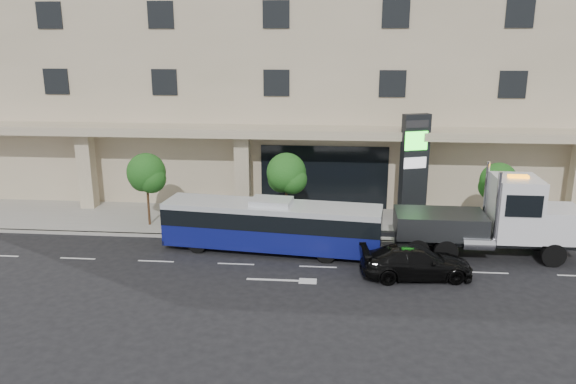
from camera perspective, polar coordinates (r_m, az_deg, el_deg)
name	(u,v)px	position (r m, az deg, el deg)	size (l,w,h in m)	color
ground	(319,255)	(28.62, 3.18, -6.44)	(120.00, 120.00, 0.00)	black
sidewalk	(322,223)	(33.29, 3.49, -3.15)	(120.00, 6.00, 0.15)	gray
curb	(320,240)	(30.46, 3.32, -4.93)	(120.00, 0.30, 0.15)	gray
convention_center	(329,48)	(42.02, 4.15, 14.40)	(60.00, 17.60, 20.00)	tan
tree_left	(147,175)	(32.90, -14.15, 1.68)	(2.27, 2.20, 4.22)	#422B19
tree_mid	(287,175)	(31.17, -0.13, 1.69)	(2.28, 2.20, 4.38)	#422B19
tree_right	(499,184)	(32.31, 20.63, 0.77)	(2.10, 2.00, 4.04)	#422B19
city_bus	(271,225)	(28.66, -1.69, -3.35)	(11.29, 3.57, 2.81)	black
tow_truck	(495,220)	(29.70, 20.26, -2.69)	(10.13, 2.66, 4.62)	#2D3033
black_sedan	(416,262)	(26.48, 12.91, -6.95)	(2.06, 5.07, 1.47)	black
signage_pylon	(414,168)	(33.24, 12.67, 2.38)	(1.68, 1.08, 6.36)	black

